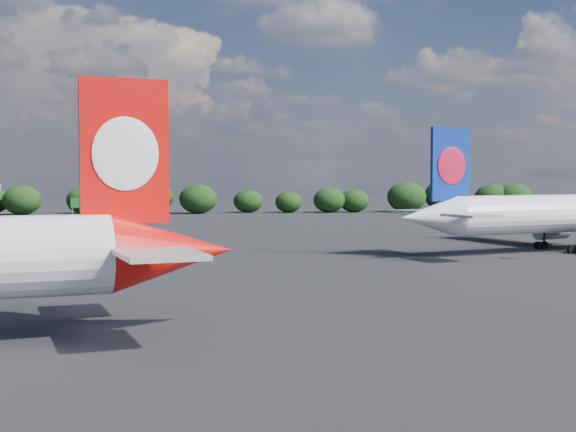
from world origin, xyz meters
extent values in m
plane|color=black|center=(0.00, 60.00, 0.00)|extent=(500.00, 500.00, 0.00)
cone|color=red|center=(8.24, 14.63, 5.43)|extent=(9.75, 7.37, 5.43)
cube|color=red|center=(5.08, 13.84, 12.38)|extent=(5.93, 1.97, 9.78)
ellipsoid|color=white|center=(5.16, 13.53, 12.19)|extent=(4.48, 1.32, 5.00)
ellipsoid|color=white|center=(5.00, 14.16, 12.19)|extent=(4.48, 1.32, 5.00)
cube|color=#ACAFB5|center=(7.58, 8.31, 5.87)|extent=(6.32, 7.51, 0.33)
cube|color=#ACAFB5|center=(4.69, 19.90, 5.87)|extent=(6.32, 7.51, 0.33)
cylinder|color=white|center=(63.42, 65.60, 5.31)|extent=(40.02, 17.59, 5.31)
cone|color=white|center=(40.20, 58.01, 5.31)|extent=(9.73, 7.69, 5.31)
cube|color=navy|center=(43.23, 59.00, 12.11)|extent=(5.72, 2.32, 9.56)
ellipsoid|color=red|center=(43.33, 58.69, 11.92)|extent=(4.31, 1.59, 4.89)
ellipsoid|color=red|center=(43.13, 59.30, 11.92)|extent=(4.31, 1.59, 4.89)
cube|color=#ACAFB5|center=(44.03, 53.11, 5.74)|extent=(6.52, 7.54, 0.32)
cube|color=#ACAFB5|center=(40.40, 64.22, 5.74)|extent=(6.52, 7.54, 0.32)
cube|color=#ACAFB5|center=(61.15, 79.38, 3.61)|extent=(13.16, 22.34, 0.58)
cylinder|color=#ACAFB5|center=(64.82, 74.99, 2.23)|extent=(5.94, 4.38, 2.87)
cube|color=#ACAFB5|center=(64.82, 74.99, 2.97)|extent=(2.32, 1.03, 1.27)
cylinder|color=black|center=(61.28, 61.54, 0.58)|extent=(1.26, 0.82, 1.17)
cylinder|color=black|center=(60.41, 67.97, 1.59)|extent=(0.38, 0.38, 2.66)
cylinder|color=black|center=(60.41, 67.97, 0.58)|extent=(1.26, 0.82, 1.17)
cylinder|color=black|center=(59.30, 67.60, 0.58)|extent=(1.26, 0.82, 1.17)
cube|color=#156C21|center=(-18.00, 176.00, 3.20)|extent=(6.00, 0.30, 2.60)
cylinder|color=#93959B|center=(-20.50, 176.00, 1.00)|extent=(0.20, 0.20, 2.00)
cylinder|color=#93959B|center=(-15.50, 176.00, 1.00)|extent=(0.20, 0.20, 2.00)
cube|color=gold|center=(12.00, 182.00, 4.00)|extent=(5.00, 0.30, 3.00)
cylinder|color=#93959B|center=(12.00, 182.00, 1.25)|extent=(0.30, 0.30, 2.50)
ellipsoid|color=black|center=(-33.83, 178.01, 3.90)|extent=(10.15, 8.59, 7.81)
ellipsoid|color=black|center=(-18.48, 182.58, 3.60)|extent=(9.37, 7.93, 7.21)
ellipsoid|color=black|center=(-8.93, 182.76, 4.15)|extent=(10.80, 9.14, 8.31)
ellipsoid|color=black|center=(-0.11, 181.06, 4.52)|extent=(11.74, 9.94, 9.03)
ellipsoid|color=black|center=(12.65, 179.29, 4.02)|extent=(10.46, 8.85, 8.05)
ellipsoid|color=black|center=(26.67, 183.62, 3.20)|extent=(8.31, 7.03, 6.39)
ellipsoid|color=black|center=(37.95, 181.78, 2.94)|extent=(7.63, 6.46, 5.87)
ellipsoid|color=black|center=(49.35, 180.51, 3.52)|extent=(9.16, 7.75, 7.04)
ellipsoid|color=black|center=(56.67, 181.42, 3.27)|extent=(8.49, 7.19, 6.53)
ellipsoid|color=black|center=(71.60, 180.14, 4.32)|extent=(11.23, 9.50, 8.64)
ellipsoid|color=black|center=(83.64, 182.10, 4.65)|extent=(12.10, 10.24, 9.31)
ellipsoid|color=black|center=(96.16, 177.76, 4.00)|extent=(10.39, 8.79, 7.99)
ellipsoid|color=black|center=(102.11, 176.37, 4.10)|extent=(10.65, 9.01, 8.20)
camera|label=1|loc=(9.15, -41.40, 10.82)|focal=50.00mm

